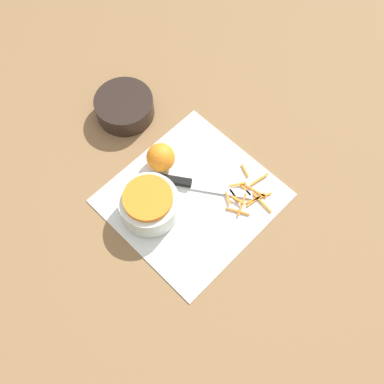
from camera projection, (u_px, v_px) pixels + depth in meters
ground_plane at (192, 198)px, 1.17m from camera, size 4.00×4.00×0.00m
cutting_board at (192, 197)px, 1.16m from camera, size 0.40×0.38×0.01m
bowl_speckled at (149, 204)px, 1.11m from camera, size 0.15×0.15×0.08m
bowl_dark at (125, 107)px, 1.25m from camera, size 0.16×0.16×0.06m
knife at (187, 184)px, 1.17m from camera, size 0.16×0.22×0.02m
orange_left at (161, 157)px, 1.17m from camera, size 0.08×0.08×0.08m
peel_pile at (248, 195)px, 1.16m from camera, size 0.15×0.15×0.01m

